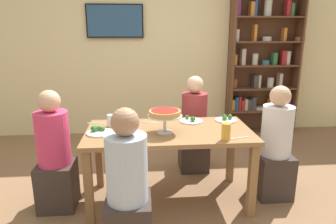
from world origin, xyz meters
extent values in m
plane|color=#846042|center=(0.00, 0.00, 0.00)|extent=(12.00, 12.00, 0.00)
cube|color=beige|center=(0.00, 2.20, 1.40)|extent=(8.00, 0.12, 2.80)
cube|color=olive|center=(0.00, 0.00, 0.72)|extent=(1.56, 0.80, 0.04)
cube|color=olive|center=(-0.72, -0.34, 0.35)|extent=(0.07, 0.07, 0.70)
cube|color=olive|center=(0.72, -0.34, 0.35)|extent=(0.07, 0.07, 0.70)
cube|color=olive|center=(-0.72, 0.34, 0.35)|extent=(0.07, 0.07, 0.70)
cube|color=olive|center=(0.72, 0.34, 0.35)|extent=(0.07, 0.07, 0.70)
cube|color=brown|center=(1.16, 1.98, 1.10)|extent=(0.03, 0.30, 2.20)
cube|color=brown|center=(2.23, 1.98, 1.10)|extent=(0.03, 0.30, 2.20)
cube|color=brown|center=(1.69, 2.12, 1.10)|extent=(1.10, 0.02, 2.20)
cube|color=brown|center=(1.69, 1.98, 0.01)|extent=(1.04, 0.28, 0.02)
cube|color=brown|center=(1.69, 1.98, 0.38)|extent=(1.04, 0.28, 0.02)
cube|color=brown|center=(1.69, 1.98, 0.75)|extent=(1.04, 0.28, 0.02)
cube|color=brown|center=(1.69, 1.98, 1.11)|extent=(1.04, 0.28, 0.02)
cube|color=brown|center=(1.69, 1.98, 1.48)|extent=(1.04, 0.28, 0.02)
cube|color=brown|center=(1.69, 1.98, 1.85)|extent=(1.04, 0.28, 0.02)
cube|color=#B7932D|center=(1.22, 1.98, 0.48)|extent=(0.05, 0.13, 0.17)
cube|color=navy|center=(1.28, 1.98, 0.50)|extent=(0.05, 0.13, 0.22)
cube|color=maroon|center=(1.33, 1.98, 0.51)|extent=(0.04, 0.13, 0.23)
cube|color=maroon|center=(1.38, 1.98, 0.47)|extent=(0.05, 0.13, 0.17)
cube|color=#B2A88E|center=(1.44, 1.98, 0.48)|extent=(0.05, 0.13, 0.18)
cube|color=#3D3838|center=(1.49, 1.98, 0.48)|extent=(0.06, 0.13, 0.18)
cube|color=#3D3838|center=(1.56, 1.98, 0.50)|extent=(0.06, 0.13, 0.21)
cylinder|color=beige|center=(1.68, 1.98, 0.41)|extent=(0.17, 0.17, 0.04)
cube|color=orange|center=(1.86, 1.98, 0.48)|extent=(0.07, 0.13, 0.17)
cube|color=orange|center=(1.92, 1.98, 0.52)|extent=(0.04, 0.13, 0.25)
cube|color=#B7932D|center=(1.98, 1.98, 0.52)|extent=(0.06, 0.13, 0.25)
cube|color=navy|center=(2.04, 1.98, 0.52)|extent=(0.05, 0.13, 0.25)
cube|color=#2D6B38|center=(2.09, 1.98, 0.48)|extent=(0.05, 0.13, 0.18)
cube|color=#7A3370|center=(2.15, 1.98, 0.49)|extent=(0.06, 0.13, 0.20)
cylinder|color=brown|center=(1.24, 1.98, 0.83)|extent=(0.09, 0.09, 0.14)
cube|color=#3D3838|center=(1.57, 1.98, 0.86)|extent=(0.07, 0.13, 0.20)
cube|color=#B2A88E|center=(1.63, 1.98, 0.86)|extent=(0.04, 0.13, 0.20)
cylinder|color=beige|center=(1.83, 1.98, 0.84)|extent=(0.10, 0.10, 0.16)
cube|color=#B2A88E|center=(1.98, 1.98, 0.87)|extent=(0.05, 0.13, 0.23)
cube|color=orange|center=(1.22, 1.98, 1.21)|extent=(0.05, 0.11, 0.16)
cube|color=#B2A88E|center=(1.34, 1.98, 1.25)|extent=(0.06, 0.13, 0.25)
cylinder|color=beige|center=(1.55, 1.98, 1.21)|extent=(0.09, 0.09, 0.17)
cylinder|color=#3D7084|center=(1.73, 1.98, 1.16)|extent=(0.11, 0.11, 0.07)
cube|color=#2D6B38|center=(1.85, 1.98, 1.22)|extent=(0.07, 0.13, 0.19)
cube|color=maroon|center=(2.00, 1.98, 1.23)|extent=(0.07, 0.13, 0.22)
cylinder|color=silver|center=(2.08, 1.98, 1.23)|extent=(0.09, 0.09, 0.20)
cylinder|color=silver|center=(1.23, 1.98, 1.58)|extent=(0.07, 0.07, 0.18)
cube|color=orange|center=(1.50, 1.98, 1.61)|extent=(0.04, 0.13, 0.25)
cylinder|color=beige|center=(1.71, 1.98, 1.52)|extent=(0.14, 0.14, 0.07)
cube|color=orange|center=(1.98, 1.98, 1.59)|extent=(0.04, 0.11, 0.20)
cylinder|color=brown|center=(2.24, 1.98, 1.52)|extent=(0.16, 0.16, 0.06)
cube|color=#7A3370|center=(1.22, 1.98, 1.98)|extent=(0.05, 0.13, 0.25)
cube|color=orange|center=(1.43, 1.98, 1.96)|extent=(0.06, 0.13, 0.21)
cube|color=navy|center=(1.48, 1.98, 1.98)|extent=(0.04, 0.13, 0.24)
cylinder|color=beige|center=(1.69, 1.98, 1.98)|extent=(0.12, 0.12, 0.24)
cube|color=maroon|center=(1.99, 1.98, 1.97)|extent=(0.06, 0.13, 0.23)
cube|color=#2D6B38|center=(2.06, 1.98, 1.95)|extent=(0.05, 0.13, 0.19)
cube|color=black|center=(-0.63, 2.11, 1.79)|extent=(0.85, 0.05, 0.50)
cube|color=navy|center=(-0.63, 2.08, 1.79)|extent=(0.81, 0.01, 0.46)
cube|color=#382D28|center=(1.07, 0.00, 0.23)|extent=(0.34, 0.34, 0.45)
cylinder|color=silver|center=(1.07, 0.00, 0.70)|extent=(0.30, 0.30, 0.50)
sphere|color=tan|center=(1.07, 0.00, 1.05)|extent=(0.20, 0.20, 0.20)
cylinder|color=silver|center=(-0.37, -0.72, 0.70)|extent=(0.30, 0.30, 0.50)
sphere|color=#A87A5B|center=(-0.37, -0.72, 1.05)|extent=(0.20, 0.20, 0.20)
cube|color=#382D28|center=(0.36, 0.69, 0.23)|extent=(0.34, 0.34, 0.45)
cylinder|color=#993338|center=(0.36, 0.69, 0.70)|extent=(0.30, 0.30, 0.50)
sphere|color=beige|center=(0.36, 0.69, 1.05)|extent=(0.20, 0.20, 0.20)
cube|color=#382D28|center=(-1.07, -0.03, 0.23)|extent=(0.34, 0.34, 0.45)
cylinder|color=#D63866|center=(-1.07, -0.03, 0.70)|extent=(0.30, 0.30, 0.50)
sphere|color=tan|center=(-1.07, -0.03, 1.05)|extent=(0.20, 0.20, 0.20)
cylinder|color=silver|center=(-0.04, -0.08, 0.75)|extent=(0.15, 0.15, 0.01)
cylinder|color=silver|center=(-0.04, -0.08, 0.83)|extent=(0.03, 0.03, 0.15)
cylinder|color=silver|center=(-0.04, -0.08, 0.90)|extent=(0.32, 0.32, 0.01)
cylinder|color=tan|center=(-0.04, -0.08, 0.93)|extent=(0.29, 0.29, 0.05)
cylinder|color=maroon|center=(-0.04, -0.08, 0.96)|extent=(0.25, 0.25, 0.00)
cylinder|color=white|center=(-0.64, -0.05, 0.75)|extent=(0.25, 0.25, 0.01)
sphere|color=#2D7028|center=(-0.65, 0.00, 0.78)|extent=(0.05, 0.05, 0.05)
sphere|color=#2D7028|center=(-0.70, -0.03, 0.78)|extent=(0.06, 0.06, 0.06)
sphere|color=#2D7028|center=(-0.62, -0.01, 0.77)|extent=(0.04, 0.04, 0.04)
sphere|color=#2D7028|center=(-0.69, 0.00, 0.78)|extent=(0.05, 0.05, 0.05)
cylinder|color=white|center=(0.25, 0.25, 0.75)|extent=(0.24, 0.24, 0.01)
sphere|color=#2D7028|center=(0.22, 0.30, 0.78)|extent=(0.04, 0.04, 0.04)
sphere|color=#2D7028|center=(0.26, 0.21, 0.78)|extent=(0.05, 0.05, 0.05)
cylinder|color=white|center=(0.62, 0.25, 0.75)|extent=(0.22, 0.22, 0.01)
sphere|color=#2D7028|center=(0.61, 0.28, 0.78)|extent=(0.05, 0.05, 0.05)
sphere|color=#2D7028|center=(0.60, 0.23, 0.78)|extent=(0.04, 0.04, 0.04)
sphere|color=#2D7028|center=(0.67, 0.26, 0.78)|extent=(0.05, 0.05, 0.05)
cylinder|color=gold|center=(0.46, -0.32, 0.82)|extent=(0.08, 0.08, 0.15)
cylinder|color=white|center=(-0.56, 0.16, 0.80)|extent=(0.07, 0.07, 0.12)
cube|color=silver|center=(0.60, -0.28, 0.74)|extent=(0.18, 0.06, 0.00)
cube|color=silver|center=(-0.18, 0.25, 0.74)|extent=(0.18, 0.05, 0.00)
cube|color=silver|center=(-0.72, 0.27, 0.74)|extent=(0.18, 0.05, 0.00)
cube|color=silver|center=(-0.46, 0.30, 0.74)|extent=(0.17, 0.08, 0.00)
cube|color=silver|center=(-0.35, -0.24, 0.74)|extent=(0.18, 0.02, 0.00)
camera|label=1|loc=(-0.25, -2.74, 1.66)|focal=32.59mm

